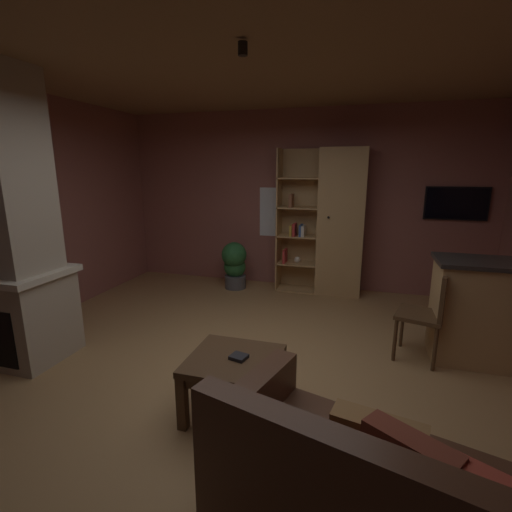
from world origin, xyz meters
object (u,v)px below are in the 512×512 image
dining_chair (430,310)px  table_book_0 (239,357)px  potted_floor_plant (235,264)px  wall_mounted_tv (456,203)px  coffee_table (234,368)px  kitchen_bar_counter (511,314)px  leather_couch (370,496)px  stone_fireplace (6,236)px  bookshelf_cabinet (335,224)px

dining_chair → table_book_0: bearing=-139.2°
table_book_0 → potted_floor_plant: potted_floor_plant is taller
potted_floor_plant → wall_mounted_tv: bearing=7.7°
coffee_table → kitchen_bar_counter: bearing=32.1°
coffee_table → table_book_0: 0.11m
kitchen_bar_counter → potted_floor_plant: (-3.32, 1.50, -0.11)m
kitchen_bar_counter → leather_couch: 2.60m
potted_floor_plant → stone_fireplace: bearing=-116.5°
bookshelf_cabinet → kitchen_bar_counter: (1.81, -1.71, -0.56)m
leather_couch → potted_floor_plant: leather_couch is taller
dining_chair → potted_floor_plant: dining_chair is taller
stone_fireplace → potted_floor_plant: bearing=63.5°
stone_fireplace → wall_mounted_tv: bearing=34.7°
bookshelf_cabinet → leather_couch: 4.07m
stone_fireplace → dining_chair: 4.13m
potted_floor_plant → wall_mounted_tv: wall_mounted_tv is taller
coffee_table → bookshelf_cabinet: bearing=81.3°
bookshelf_cabinet → table_book_0: (-0.44, -3.15, -0.59)m
coffee_table → dining_chair: 2.03m
kitchen_bar_counter → coffee_table: size_ratio=2.07×
dining_chair → potted_floor_plant: (-2.59, 1.63, -0.13)m
dining_chair → leather_couch: bearing=-104.8°
leather_couch → coffee_table: bearing=140.8°
stone_fireplace → table_book_0: 2.54m
bookshelf_cabinet → potted_floor_plant: bookshelf_cabinet is taller
bookshelf_cabinet → leather_couch: bearing=-82.6°
table_book_0 → dining_chair: 2.00m
table_book_0 → wall_mounted_tv: size_ratio=0.15×
bookshelf_cabinet → dining_chair: bearing=-59.8°
kitchen_bar_counter → potted_floor_plant: 3.65m
kitchen_bar_counter → dining_chair: kitchen_bar_counter is taller
stone_fireplace → wall_mounted_tv: size_ratio=3.36×
potted_floor_plant → dining_chair: bearing=-32.2°
table_book_0 → dining_chair: (1.51, 1.31, 0.04)m
bookshelf_cabinet → potted_floor_plant: bearing=-171.9°
table_book_0 → wall_mounted_tv: bearing=58.3°
table_book_0 → dining_chair: bearing=40.8°
coffee_table → dining_chair: dining_chair is taller
stone_fireplace → wall_mounted_tv: (4.49, 3.11, 0.15)m
bookshelf_cabinet → coffee_table: bearing=-98.7°
bookshelf_cabinet → coffee_table: 3.26m
wall_mounted_tv → table_book_0: bearing=-121.7°
table_book_0 → potted_floor_plant: 3.13m
table_book_0 → kitchen_bar_counter: bearing=32.6°
potted_floor_plant → wall_mounted_tv: 3.33m
leather_couch → dining_chair: bearing=75.2°
kitchen_bar_counter → potted_floor_plant: bearing=155.7°
stone_fireplace → bookshelf_cabinet: bearing=45.4°
coffee_table → wall_mounted_tv: size_ratio=0.83×
coffee_table → dining_chair: (1.55, 1.30, 0.15)m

